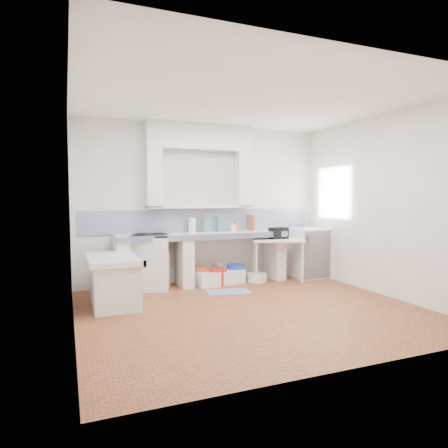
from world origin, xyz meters
name	(u,v)px	position (x,y,z in m)	size (l,w,h in m)	color
floor	(251,309)	(0.00, 0.00, 0.00)	(4.50, 4.50, 0.00)	brown
ceiling	(252,100)	(0.00, 0.00, 2.80)	(4.50, 4.50, 0.00)	white
wall_back	(203,204)	(0.00, 2.00, 1.40)	(4.50, 4.50, 0.00)	white
wall_front	(354,212)	(0.00, -2.00, 1.40)	(4.50, 4.50, 0.00)	white
wall_left	(71,208)	(-2.25, 0.00, 1.40)	(4.50, 4.50, 0.00)	white
wall_right	(383,205)	(2.25, 0.00, 1.40)	(4.50, 4.50, 0.00)	white
alcove_mass	(200,137)	(-0.10, 1.88, 2.58)	(1.90, 0.25, 0.45)	white
window_frame	(342,193)	(2.42, 1.20, 1.60)	(0.35, 0.86, 1.06)	#362211
lace_valance	(336,172)	(2.28, 1.20, 1.98)	(0.01, 0.84, 0.24)	white
counter_slab	(204,235)	(-0.10, 1.70, 0.86)	(3.00, 0.60, 0.08)	white
counter_lip	(209,237)	(-0.10, 1.42, 0.86)	(3.00, 0.04, 0.10)	navy
counter_pier_left	(121,266)	(-1.50, 1.70, 0.41)	(0.20, 0.55, 0.82)	white
counter_pier_mid	(184,262)	(-0.45, 1.70, 0.41)	(0.20, 0.55, 0.82)	white
counter_pier_right	(274,256)	(1.30, 1.70, 0.41)	(0.20, 0.55, 0.82)	white
peninsula_top	(114,259)	(-1.70, 0.90, 0.66)	(0.70, 1.10, 0.08)	white
peninsula_base	(114,284)	(-1.70, 0.90, 0.31)	(0.60, 1.00, 0.62)	white
peninsula_lip	(138,258)	(-1.37, 0.90, 0.66)	(0.04, 1.10, 0.10)	navy
backsplash	(204,220)	(0.00, 1.99, 1.10)	(4.27, 0.03, 0.40)	navy
stove	(150,263)	(-1.03, 1.71, 0.44)	(0.62, 0.60, 0.87)	white
sink	(218,278)	(0.14, 1.66, 0.11)	(0.88, 0.48, 0.21)	white
side_table	(277,260)	(1.24, 1.48, 0.38)	(0.92, 0.51, 0.04)	white
fridge	(308,253)	(1.95, 1.56, 0.47)	(0.60, 0.60, 0.93)	white
bucket_red	(198,275)	(-0.19, 1.73, 0.16)	(0.34, 0.34, 0.32)	#B44926
bucket_orange	(218,277)	(0.12, 1.57, 0.14)	(0.31, 0.31, 0.29)	red
bucket_blue	(236,273)	(0.50, 1.68, 0.16)	(0.33, 0.33, 0.31)	blue
basin_white	(256,277)	(0.86, 1.56, 0.07)	(0.37, 0.37, 0.14)	white
water_bottle_a	(203,274)	(-0.08, 1.83, 0.15)	(0.08, 0.08, 0.30)	silver
water_bottle_b	(219,273)	(0.24, 1.82, 0.16)	(0.08, 0.08, 0.32)	silver
black_bag	(279,233)	(1.27, 1.49, 0.87)	(0.33, 0.19, 0.21)	black
green_bottle_a	(203,224)	(-0.07, 1.84, 1.04)	(0.06, 0.06, 0.29)	#286931
green_bottle_b	(217,224)	(0.21, 1.85, 1.04)	(0.06, 0.06, 0.29)	#286931
knife_block	(237,226)	(0.59, 1.85, 0.99)	(0.09, 0.08, 0.19)	brown
cutting_board	(250,223)	(0.87, 1.85, 1.05)	(0.02, 0.21, 0.29)	brown
paper_towel	(192,225)	(-0.27, 1.85, 1.03)	(0.13, 0.13, 0.26)	white
soap_bottle	(233,226)	(0.51, 1.81, 0.99)	(0.08, 0.08, 0.18)	white
rug	(228,292)	(0.08, 1.00, 0.01)	(0.68, 0.39, 0.01)	navy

